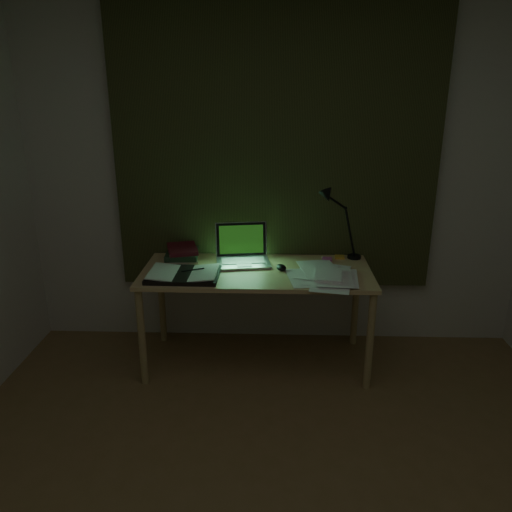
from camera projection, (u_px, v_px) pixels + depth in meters
The scene contains 11 objects.
wall_back at pixel (275, 173), 3.46m from camera, with size 3.50×0.00×2.50m, color beige.
curtain at pixel (276, 144), 3.36m from camera, with size 2.20×0.06×2.00m, color #303319.
desk at pixel (257, 317), 3.37m from camera, with size 1.50×0.65×0.68m, color tan, non-canonical shape.
laptop at pixel (243, 246), 3.32m from camera, with size 0.35×0.40×0.25m, color silver, non-canonical shape.
open_textbook at pixel (184, 274), 3.14m from camera, with size 0.45×0.32×0.04m, color silver, non-canonical shape.
book_stack at pixel (182, 253), 3.42m from camera, with size 0.21×0.26×0.10m, color silver, non-canonical shape.
loose_papers at pixel (319, 275), 3.14m from camera, with size 0.38×0.40×0.02m, color white, non-canonical shape.
mouse at pixel (281, 268), 3.25m from camera, with size 0.06×0.10×0.04m, color black.
sticky_yellow at pixel (340, 257), 3.49m from camera, with size 0.07×0.07×0.01m, color gold.
sticky_pink at pixel (327, 259), 3.44m from camera, with size 0.07×0.07×0.01m, color #DD56A3.
desk_lamp at pixel (356, 223), 3.40m from camera, with size 0.34×0.27×0.51m, color black, non-canonical shape.
Camera 1 is at (-0.01, -1.46, 1.82)m, focal length 35.00 mm.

